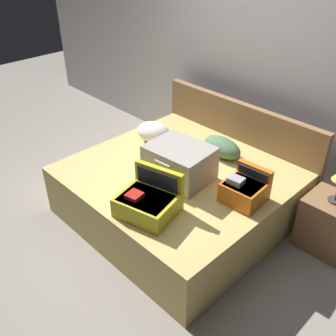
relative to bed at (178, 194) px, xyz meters
The scene contains 10 objects.
ground_plane 0.48m from the bed, 90.00° to the right, with size 12.00×12.00×0.00m, color gray.
back_wall 1.62m from the bed, 90.00° to the left, with size 8.00×0.10×2.60m, color silver.
bed is the anchor object (origin of this frame).
headboard 0.96m from the bed, 90.00° to the left, with size 1.98×0.08×0.95m, color olive.
hard_case_large 0.44m from the bed, 39.52° to the right, with size 0.60×0.50×0.32m.
hard_case_medium 0.76m from the bed, 67.16° to the right, with size 0.53×0.49×0.35m.
hard_case_small 0.80m from the bed, ahead, with size 0.34×0.36×0.28m.
pillow_near_headboard 0.65m from the bed, 80.05° to the left, with size 0.46×0.24×0.19m, color #4C724C.
pillow_center_head 0.75m from the bed, 158.26° to the left, with size 0.39×0.29×0.21m, color white.
nightstand 1.41m from the bed, 27.55° to the left, with size 0.44×0.40×0.51m, color olive.
Camera 1 is at (2.12, -1.80, 2.54)m, focal length 41.02 mm.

